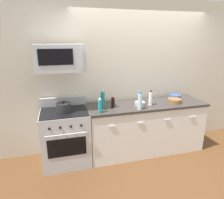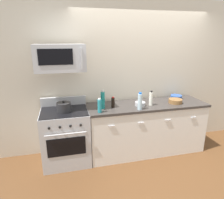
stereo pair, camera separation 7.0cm
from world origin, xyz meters
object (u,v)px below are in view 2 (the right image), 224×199
bowl_wooden_salad (175,101)px  bowl_blue_mixing (176,97)px  bowl_steel_prep (140,104)px  stockpot (64,107)px  microwave (60,58)px  bottle_soy_sauce_dark (113,102)px  bottle_vinegar_white (151,99)px  bottle_sparkling_teal (103,100)px  bottle_water_clear (140,101)px  bottle_dish_soap (100,106)px  range_oven (66,136)px

bowl_wooden_salad → bowl_blue_mixing: bearing=56.1°
bowl_steel_prep → stockpot: bearing=179.7°
microwave → stockpot: 0.76m
bottle_soy_sauce_dark → stockpot: (-0.80, -0.02, -0.01)m
bottle_vinegar_white → bottle_sparkling_teal: bearing=176.7°
bottle_sparkling_teal → bowl_blue_mixing: size_ratio=1.46×
bottle_water_clear → bottle_sparkling_teal: bottle_sparkling_teal is taller
bowl_steel_prep → bowl_blue_mixing: size_ratio=0.82×
bottle_dish_soap → bottle_sparkling_teal: (0.09, 0.18, 0.04)m
range_oven → bowl_wooden_salad: bearing=-2.1°
bottle_sparkling_teal → bottle_vinegar_white: bearing=-3.3°
bottle_dish_soap → bowl_steel_prep: (0.73, 0.15, -0.07)m
bottle_vinegar_white → bottle_soy_sauce_dark: 0.66m
range_oven → bowl_blue_mixing: size_ratio=5.03×
bottle_water_clear → stockpot: size_ratio=1.30×
bottle_water_clear → bowl_blue_mixing: bottle_water_clear is taller
bottle_dish_soap → bottle_sparkling_teal: size_ratio=0.74×
bottle_dish_soap → range_oven: bearing=158.6°
bottle_sparkling_teal → bowl_wooden_salad: 1.32m
range_oven → bowl_steel_prep: range_oven is taller
bowl_blue_mixing → microwave: bearing=-176.9°
bottle_soy_sauce_dark → bowl_blue_mixing: bearing=8.5°
range_oven → bowl_wooden_salad: range_oven is taller
microwave → bowl_steel_prep: 1.51m
range_oven → bottle_sparkling_teal: bearing=-3.3°
bowl_steel_prep → bowl_blue_mixing: bowl_blue_mixing is taller
bottle_water_clear → bottle_soy_sauce_dark: 0.45m
microwave → bottle_sparkling_teal: microwave is taller
microwave → bottle_sparkling_teal: size_ratio=2.40×
bottle_sparkling_teal → bottle_soy_sauce_dark: (0.17, 0.00, -0.06)m
range_oven → stockpot: size_ratio=4.85×
bottle_sparkling_teal → bowl_wooden_salad: size_ratio=1.29×
bottle_soy_sauce_dark → bowl_steel_prep: (0.47, -0.03, -0.05)m
bottle_soy_sauce_dark → range_oven: bearing=177.6°
bowl_wooden_salad → bottle_vinegar_white: bearing=-178.3°
bottle_vinegar_white → bowl_steel_prep: bottle_vinegar_white is taller
bowl_steel_prep → bottle_soy_sauce_dark: bearing=176.9°
stockpot → microwave: bearing=89.9°
bottle_vinegar_white → bottle_sparkling_teal: size_ratio=0.83×
bottle_vinegar_white → bowl_blue_mixing: bottle_vinegar_white is taller
bottle_vinegar_white → bottle_dish_soap: bearing=-172.1°
bottle_soy_sauce_dark → bowl_wooden_salad: (1.14, -0.04, -0.05)m
bottle_sparkling_teal → stockpot: bearing=-178.5°
bottle_water_clear → microwave: bearing=166.9°
microwave → stockpot: bearing=-90.1°
bottle_water_clear → bottle_soy_sauce_dark: bottle_water_clear is taller
bottle_dish_soap → bowl_wooden_salad: size_ratio=0.96×
bowl_blue_mixing → bowl_wooden_salad: bearing=-123.9°
microwave → bottle_water_clear: (1.20, -0.28, -0.69)m
microwave → bowl_steel_prep: bearing=-4.7°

